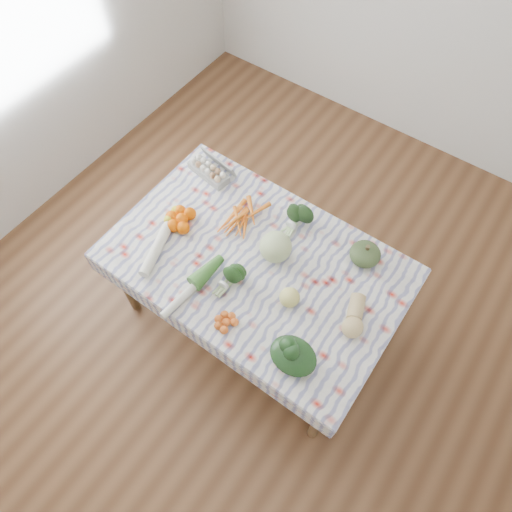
# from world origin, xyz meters

# --- Properties ---
(ground) EXTENTS (4.50, 4.50, 0.00)m
(ground) POSITION_xyz_m (0.00, 0.00, 0.00)
(ground) COLOR #55331D
(ground) RESTS_ON ground
(dining_table) EXTENTS (1.60, 1.00, 0.75)m
(dining_table) POSITION_xyz_m (0.00, 0.00, 0.68)
(dining_table) COLOR brown
(dining_table) RESTS_ON ground
(tablecloth) EXTENTS (1.66, 1.06, 0.01)m
(tablecloth) POSITION_xyz_m (0.00, 0.00, 0.76)
(tablecloth) COLOR silver
(tablecloth) RESTS_ON dining_table
(egg_carton) EXTENTS (0.30, 0.15, 0.08)m
(egg_carton) POSITION_xyz_m (-0.61, 0.35, 0.80)
(egg_carton) COLOR #9A9B96
(egg_carton) RESTS_ON tablecloth
(carrot_bunch) EXTENTS (0.29, 0.27, 0.05)m
(carrot_bunch) POSITION_xyz_m (-0.24, 0.19, 0.78)
(carrot_bunch) COLOR orange
(carrot_bunch) RESTS_ON tablecloth
(kale_bunch) EXTENTS (0.17, 0.15, 0.15)m
(kale_bunch) POSITION_xyz_m (0.04, 0.35, 0.84)
(kale_bunch) COLOR #193314
(kale_bunch) RESTS_ON tablecloth
(kabocha_squash) EXTENTS (0.19, 0.19, 0.11)m
(kabocha_squash) POSITION_xyz_m (0.49, 0.36, 0.82)
(kabocha_squash) COLOR #3B4F28
(kabocha_squash) RESTS_ON tablecloth
(cabbage) EXTENTS (0.19, 0.19, 0.18)m
(cabbage) POSITION_xyz_m (0.07, 0.10, 0.85)
(cabbage) COLOR #B3C987
(cabbage) RESTS_ON tablecloth
(butternut_squash) EXTENTS (0.18, 0.26, 0.11)m
(butternut_squash) POSITION_xyz_m (0.62, 0.01, 0.82)
(butternut_squash) COLOR tan
(butternut_squash) RESTS_ON tablecloth
(orange_cluster) EXTENTS (0.31, 0.31, 0.08)m
(orange_cluster) POSITION_xyz_m (-0.51, -0.04, 0.80)
(orange_cluster) COLOR #F25B00
(orange_cluster) RESTS_ON tablecloth
(broccoli) EXTENTS (0.16, 0.16, 0.11)m
(broccoli) POSITION_xyz_m (-0.05, -0.19, 0.82)
(broccoli) COLOR #204718
(broccoli) RESTS_ON tablecloth
(mandarin_cluster) EXTENTS (0.18, 0.18, 0.05)m
(mandarin_cluster) POSITION_xyz_m (0.09, -0.40, 0.78)
(mandarin_cluster) COLOR #D95C1C
(mandarin_cluster) RESTS_ON tablecloth
(grapefruit) EXTENTS (0.13, 0.13, 0.11)m
(grapefruit) POSITION_xyz_m (0.29, -0.10, 0.82)
(grapefruit) COLOR #DED76C
(grapefruit) RESTS_ON tablecloth
(spinach_bag) EXTENTS (0.29, 0.25, 0.11)m
(spinach_bag) POSITION_xyz_m (0.48, -0.36, 0.82)
(spinach_bag) COLOR black
(spinach_bag) RESTS_ON tablecloth
(daikon) EXTENTS (0.19, 0.43, 0.06)m
(daikon) POSITION_xyz_m (-0.51, -0.25, 0.79)
(daikon) COLOR silver
(daikon) RESTS_ON tablecloth
(leek) EXTENTS (0.09, 0.44, 0.05)m
(leek) POSITION_xyz_m (-0.18, -0.35, 0.79)
(leek) COLOR beige
(leek) RESTS_ON tablecloth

